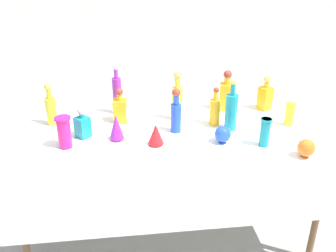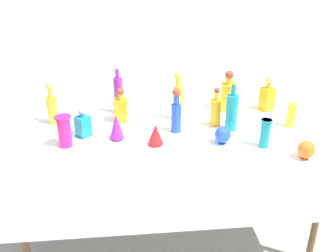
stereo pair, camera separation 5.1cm
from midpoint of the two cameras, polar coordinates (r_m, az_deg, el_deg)
name	(u,v)px [view 1 (the left image)]	position (r m, az deg, el deg)	size (l,w,h in m)	color
ground_plane	(168,223)	(3.06, -0.50, -14.62)	(40.00, 40.00, 0.00)	gray
display_table	(169,148)	(2.62, -0.47, -3.32)	(2.07, 1.16, 0.76)	white
tall_bottle_0	(51,108)	(2.92, -17.89, 2.59)	(0.08, 0.08, 0.33)	yellow
tall_bottle_1	(215,111)	(2.81, 6.65, 2.36)	(0.08, 0.08, 0.30)	orange
tall_bottle_2	(177,100)	(2.85, 0.90, 4.03)	(0.08, 0.08, 0.39)	yellow
tall_bottle_3	(176,114)	(2.67, 0.68, 1.91)	(0.08, 0.08, 0.33)	blue
tall_bottle_4	(231,111)	(2.74, 9.08, 2.33)	(0.09, 0.09, 0.38)	teal
tall_bottle_5	(117,94)	(2.99, -8.24, 4.90)	(0.07, 0.07, 0.40)	purple
square_decanter_0	(82,125)	(2.68, -13.44, 0.17)	(0.12, 0.12, 0.23)	teal
square_decanter_1	(120,109)	(2.86, -7.81, 2.63)	(0.11, 0.11, 0.27)	orange
square_decanter_2	(265,96)	(3.15, 14.15, 4.43)	(0.12, 0.12, 0.29)	orange
square_decanter_3	(226,94)	(3.08, 8.41, 4.89)	(0.13, 0.13, 0.33)	orange
slender_vase_0	(64,131)	(2.57, -16.11, -0.79)	(0.11, 0.11, 0.22)	#C61972
slender_vase_1	(265,131)	(2.57, 14.02, -0.80)	(0.08, 0.08, 0.20)	teal
slender_vase_2	(290,113)	(2.92, 17.58, 1.83)	(0.07, 0.07, 0.18)	yellow
fluted_vase_0	(156,134)	(2.52, -2.45, -1.26)	(0.11, 0.11, 0.15)	red
fluted_vase_1	(116,127)	(2.60, -8.43, -0.14)	(0.11, 0.11, 0.19)	purple
round_bowl_0	(223,134)	(2.57, 7.78, -1.26)	(0.11, 0.11, 0.12)	blue
round_bowl_1	(306,148)	(2.53, 19.76, -3.18)	(0.12, 0.12, 0.12)	orange
price_tag_left	(90,184)	(2.18, -12.43, -8.61)	(0.04, 0.01, 0.04)	white
price_tag_center	(78,180)	(2.22, -14.25, -8.02)	(0.06, 0.01, 0.05)	white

